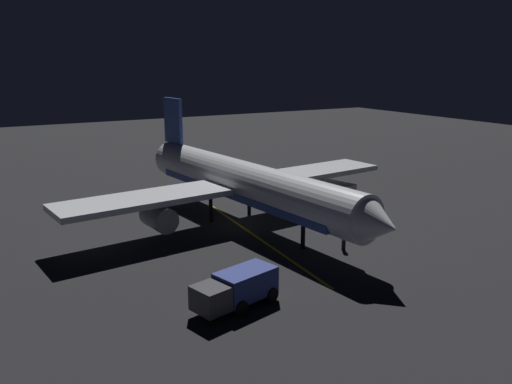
# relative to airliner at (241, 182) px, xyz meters

# --- Properties ---
(ground_plane) EXTENTS (180.00, 180.00, 0.20)m
(ground_plane) POSITION_rel_airliner_xyz_m (-0.06, 0.59, -3.94)
(ground_plane) COLOR #252527
(apron_guide_stripe) EXTENTS (1.99, 22.83, 0.01)m
(apron_guide_stripe) POSITION_rel_airliner_xyz_m (0.84, 4.59, -3.84)
(apron_guide_stripe) COLOR gold
(apron_guide_stripe) RESTS_ON ground_plane
(airliner) EXTENTS (33.64, 35.91, 10.74)m
(airliner) POSITION_rel_airliner_xyz_m (0.00, 0.00, 0.00)
(airliner) COLOR white
(airliner) RESTS_ON ground_plane
(baggage_truck) EXTENTS (5.90, 3.44, 2.18)m
(baggage_truck) POSITION_rel_airliner_xyz_m (8.32, 15.03, -2.70)
(baggage_truck) COLOR navy
(baggage_truck) RESTS_ON ground_plane
(catering_truck) EXTENTS (3.53, 6.36, 2.30)m
(catering_truck) POSITION_rel_airliner_xyz_m (-11.39, -1.68, -2.64)
(catering_truck) COLOR silver
(catering_truck) RESTS_ON ground_plane
(ground_crew_worker) EXTENTS (0.40, 0.40, 1.74)m
(ground_crew_worker) POSITION_rel_airliner_xyz_m (-3.60, 10.46, -2.95)
(ground_crew_worker) COLOR black
(ground_crew_worker) RESTS_ON ground_plane
(traffic_cone_near_left) EXTENTS (0.50, 0.50, 0.55)m
(traffic_cone_near_left) POSITION_rel_airliner_xyz_m (-6.93, 5.81, -3.59)
(traffic_cone_near_left) COLOR #EA590F
(traffic_cone_near_left) RESTS_ON ground_plane
(traffic_cone_near_right) EXTENTS (0.50, 0.50, 0.55)m
(traffic_cone_near_right) POSITION_rel_airliner_xyz_m (-5.76, 4.88, -3.59)
(traffic_cone_near_right) COLOR #EA590F
(traffic_cone_near_right) RESTS_ON ground_plane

